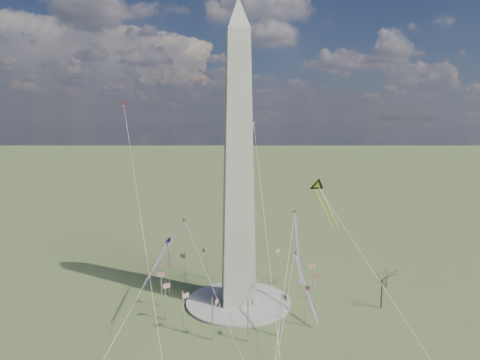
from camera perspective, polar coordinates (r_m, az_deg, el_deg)
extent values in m
plane|color=#4A6030|center=(153.35, -0.21, -16.09)|extent=(2000.00, 2000.00, 0.00)
cylinder|color=#A29C94|center=(153.18, -0.21, -15.95)|extent=(36.00, 36.00, 0.80)
pyramid|color=beige|center=(143.51, -0.24, 21.38)|extent=(9.90, 9.90, 10.00)
cylinder|color=silver|center=(155.44, 9.63, -13.26)|extent=(0.36, 0.36, 13.00)
cube|color=red|center=(154.77, 9.54, -11.26)|extent=(2.40, 0.08, 1.50)
cylinder|color=silver|center=(163.92, 7.99, -12.07)|extent=(0.36, 0.36, 13.00)
cube|color=red|center=(163.16, 7.75, -10.19)|extent=(2.25, 0.99, 1.50)
cylinder|color=silver|center=(170.45, 5.41, -11.22)|extent=(0.36, 0.36, 13.00)
cube|color=red|center=(169.45, 5.06, -9.44)|extent=(1.75, 1.75, 1.50)
cylinder|color=silver|center=(174.29, 2.27, -10.74)|extent=(0.36, 0.36, 13.00)
cube|color=red|center=(172.95, 1.85, -9.05)|extent=(0.99, 2.25, 1.50)
cylinder|color=silver|center=(175.05, -1.11, -10.65)|extent=(0.36, 0.36, 13.00)
cube|color=red|center=(173.30, -1.55, -9.01)|extent=(0.08, 2.40, 1.50)
cylinder|color=silver|center=(172.64, -4.40, -10.95)|extent=(0.36, 0.36, 13.00)
cube|color=red|center=(170.47, -4.83, -9.33)|extent=(0.99, 2.25, 1.50)
cylinder|color=silver|center=(167.32, -7.29, -11.63)|extent=(0.36, 0.36, 13.00)
cube|color=red|center=(164.75, -7.65, -10.01)|extent=(1.75, 1.75, 1.50)
cylinder|color=silver|center=(159.65, -9.42, -12.67)|extent=(0.36, 0.36, 13.00)
cube|color=red|center=(156.74, -9.68, -11.01)|extent=(2.25, 0.99, 1.50)
cylinder|color=silver|center=(150.55, -10.41, -14.01)|extent=(0.36, 0.36, 13.00)
cube|color=red|center=(147.42, -10.50, -12.30)|extent=(2.40, 0.08, 1.50)
cylinder|color=silver|center=(141.26, -9.89, -15.54)|extent=(0.36, 0.36, 13.00)
cube|color=red|center=(138.08, -9.76, -13.72)|extent=(2.25, 0.99, 1.50)
cylinder|color=silver|center=(133.31, -7.60, -16.99)|extent=(0.36, 0.36, 13.00)
cube|color=red|center=(130.28, -7.24, -15.05)|extent=(1.75, 1.75, 1.50)
cylinder|color=silver|center=(128.25, -3.70, -18.00)|extent=(0.36, 0.36, 13.00)
cube|color=red|center=(125.60, -3.14, -15.91)|extent=(0.99, 2.25, 1.50)
cylinder|color=silver|center=(127.22, 1.06, -18.21)|extent=(0.36, 0.36, 13.00)
cube|color=red|center=(125.11, 1.68, -16.00)|extent=(0.08, 2.40, 1.50)
cylinder|color=silver|center=(130.47, 5.50, -17.54)|extent=(0.36, 0.36, 13.00)
cube|color=red|center=(128.94, 6.02, -15.28)|extent=(0.99, 2.25, 1.50)
cylinder|color=silver|center=(137.23, 8.60, -16.25)|extent=(0.36, 0.36, 13.00)
cube|color=red|center=(136.17, 8.93, -14.03)|extent=(1.75, 1.75, 1.50)
cylinder|color=silver|center=(146.08, 9.94, -14.72)|extent=(0.36, 0.36, 13.00)
cube|color=red|center=(145.32, 10.06, -12.59)|extent=(2.25, 0.99, 1.50)
cylinder|color=#433B29|center=(155.22, 18.37, -14.20)|extent=(0.49, 0.49, 10.03)
cube|color=orange|center=(146.11, 11.78, -3.55)|extent=(2.28, 14.40, 10.15)
cube|color=orange|center=(145.34, 11.12, -3.59)|extent=(2.28, 14.40, 10.15)
cube|color=navy|center=(154.29, -9.57, -8.05)|extent=(2.01, 2.61, 2.46)
cube|color=#DF4223|center=(155.46, -9.54, -9.48)|extent=(0.83, 3.12, 8.49)
cube|color=#DF4223|center=(133.35, 7.69, -8.84)|extent=(3.97, 22.62, 14.27)
cube|color=#DF4223|center=(137.20, -9.99, -9.44)|extent=(11.75, 18.35, 13.31)
cube|color=#DF4223|center=(144.20, 8.78, -14.02)|extent=(2.56, 21.79, 13.67)
cube|color=red|center=(178.15, -15.29, 9.95)|extent=(1.77, 1.57, 1.74)
cube|color=red|center=(178.10, -15.27, 9.33)|extent=(0.28, 1.50, 4.00)
cube|color=white|center=(181.44, 1.84, 7.66)|extent=(1.26, 1.86, 1.68)
cube|color=white|center=(181.47, 1.84, 7.08)|extent=(0.61, 1.46, 3.85)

